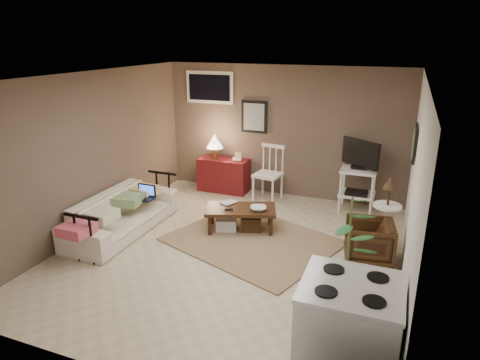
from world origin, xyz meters
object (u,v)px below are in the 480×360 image
at_px(tv_stand, 358,174).
at_px(side_table, 388,204).
at_px(armchair, 369,240).
at_px(stove, 347,339).
at_px(red_console, 223,172).
at_px(spindle_chair, 268,175).
at_px(potted_plant, 347,259).
at_px(coffee_table, 240,217).
at_px(sofa, 122,207).

distance_m(tv_stand, side_table, 1.32).
relative_size(armchair, stove, 0.60).
distance_m(red_console, spindle_chair, 0.97).
height_order(red_console, spindle_chair, red_console).
distance_m(spindle_chair, armchair, 2.59).
distance_m(spindle_chair, potted_plant, 3.70).
relative_size(tv_stand, potted_plant, 0.86).
bearing_deg(potted_plant, coffee_table, 136.21).
xyz_separation_m(sofa, side_table, (3.78, 0.94, 0.25)).
xyz_separation_m(coffee_table, sofa, (-1.67, -0.67, 0.17)).
bearing_deg(coffee_table, spindle_chair, 90.58).
xyz_separation_m(side_table, potted_plant, (-0.29, -2.02, 0.12)).
xyz_separation_m(red_console, spindle_chair, (0.96, -0.13, 0.09)).
bearing_deg(stove, spindle_chair, 115.94).
relative_size(spindle_chair, stove, 0.97).
bearing_deg(red_console, side_table, -23.06).
xyz_separation_m(armchair, potted_plant, (-0.11, -1.49, 0.46)).
relative_size(sofa, tv_stand, 1.63).
bearing_deg(potted_plant, tv_stand, 94.44).
relative_size(sofa, potted_plant, 1.40).
height_order(tv_stand, stove, tv_stand).
height_order(sofa, side_table, side_table).
height_order(side_table, armchair, side_table).
xyz_separation_m(sofa, tv_stand, (3.24, 2.15, 0.26)).
xyz_separation_m(coffee_table, potted_plant, (1.82, -1.74, 0.55)).
relative_size(sofa, side_table, 1.94).
distance_m(side_table, stove, 2.89).
relative_size(tv_stand, stove, 1.21).
relative_size(coffee_table, sofa, 0.58).
distance_m(spindle_chair, side_table, 2.43).
relative_size(sofa, spindle_chair, 2.02).
height_order(coffee_table, stove, stove).
bearing_deg(potted_plant, red_console, 130.02).
relative_size(side_table, armchair, 1.68).
bearing_deg(tv_stand, coffee_table, -136.69).
distance_m(coffee_table, potted_plant, 2.58).
bearing_deg(tv_stand, stove, -84.50).
xyz_separation_m(red_console, armchair, (2.91, -1.84, -0.07)).
bearing_deg(sofa, potted_plant, -107.08).
bearing_deg(side_table, tv_stand, 114.00).
distance_m(red_console, potted_plant, 4.36).
xyz_separation_m(coffee_table, side_table, (2.11, 0.27, 0.43)).
xyz_separation_m(side_table, armchair, (-0.18, -0.53, -0.34)).
bearing_deg(red_console, sofa, -107.16).
bearing_deg(coffee_table, tv_stand, 43.31).
xyz_separation_m(sofa, potted_plant, (3.49, -1.07, 0.38)).
bearing_deg(coffee_table, potted_plant, -43.79).
distance_m(coffee_table, red_console, 1.87).
bearing_deg(armchair, coffee_table, -106.78).
xyz_separation_m(coffee_table, armchair, (1.93, -0.26, 0.09)).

